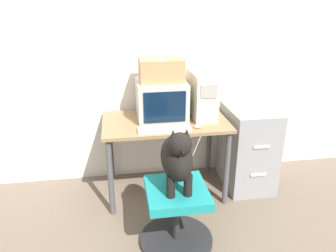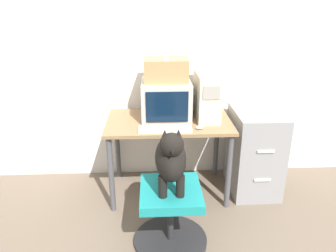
% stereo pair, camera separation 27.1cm
% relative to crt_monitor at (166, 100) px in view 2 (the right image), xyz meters
% --- Properties ---
extents(ground_plane, '(12.00, 12.00, 0.00)m').
position_rel_crt_monitor_xyz_m(ground_plane, '(0.02, -0.43, -0.94)').
color(ground_plane, '#6B5B4C').
extents(wall_back, '(8.00, 0.05, 2.60)m').
position_rel_crt_monitor_xyz_m(wall_back, '(0.02, 0.33, 0.36)').
color(wall_back, white).
rests_on(wall_back, ground_plane).
extents(desk, '(1.15, 0.70, 0.76)m').
position_rel_crt_monitor_xyz_m(desk, '(0.02, -0.08, -0.28)').
color(desk, olive).
rests_on(desk, ground_plane).
extents(crt_monitor, '(0.45, 0.44, 0.35)m').
position_rel_crt_monitor_xyz_m(crt_monitor, '(0.00, 0.00, 0.00)').
color(crt_monitor, '#B7B2A8').
rests_on(crt_monitor, desk).
extents(pc_tower, '(0.20, 0.49, 0.42)m').
position_rel_crt_monitor_xyz_m(pc_tower, '(0.38, -0.01, 0.04)').
color(pc_tower, beige).
rests_on(pc_tower, desk).
extents(keyboard, '(0.46, 0.14, 0.03)m').
position_rel_crt_monitor_xyz_m(keyboard, '(-0.02, -0.32, -0.16)').
color(keyboard, beige).
rests_on(keyboard, desk).
extents(computer_mouse, '(0.07, 0.05, 0.03)m').
position_rel_crt_monitor_xyz_m(computer_mouse, '(0.28, -0.32, -0.16)').
color(computer_mouse, beige).
rests_on(computer_mouse, desk).
extents(office_chair, '(0.58, 0.58, 0.50)m').
position_rel_crt_monitor_xyz_m(office_chair, '(-0.00, -0.83, -0.68)').
color(office_chair, '#262628').
rests_on(office_chair, ground_plane).
extents(dog, '(0.23, 0.46, 0.52)m').
position_rel_crt_monitor_xyz_m(dog, '(-0.00, -0.83, -0.17)').
color(dog, black).
rests_on(dog, office_chair).
extents(filing_cabinet, '(0.45, 0.60, 0.83)m').
position_rel_crt_monitor_xyz_m(filing_cabinet, '(0.87, -0.07, -0.52)').
color(filing_cabinet, gray).
rests_on(filing_cabinet, ground_plane).
extents(cardboard_box, '(0.39, 0.27, 0.21)m').
position_rel_crt_monitor_xyz_m(cardboard_box, '(0.00, 0.00, 0.28)').
color(cardboard_box, '#A87F51').
rests_on(cardboard_box, crt_monitor).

